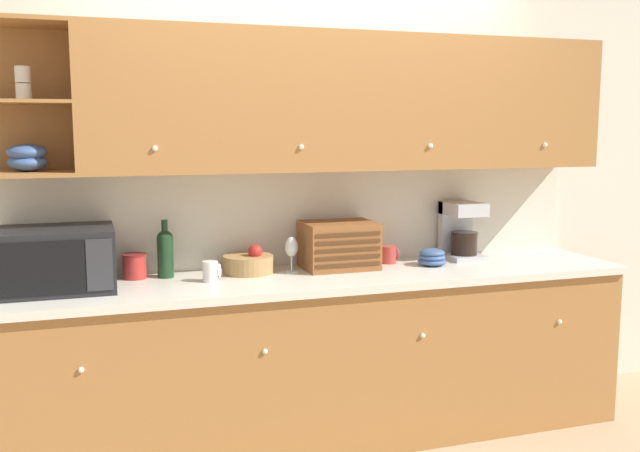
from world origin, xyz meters
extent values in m
plane|color=tan|center=(0.00, 0.00, 0.00)|extent=(24.00, 24.00, 0.00)
cube|color=beige|center=(0.00, 0.03, 1.30)|extent=(5.68, 0.06, 2.60)
cube|color=#A36B38|center=(0.00, -0.31, 0.43)|extent=(3.28, 0.63, 0.86)
cube|color=silver|center=(0.00, -0.33, 0.88)|extent=(3.30, 0.66, 0.04)
sphere|color=white|center=(-1.23, -0.63, 0.62)|extent=(0.03, 0.03, 0.03)
sphere|color=white|center=(-0.41, -0.63, 0.62)|extent=(0.03, 0.03, 0.03)
sphere|color=white|center=(0.41, -0.63, 0.62)|extent=(0.03, 0.03, 0.03)
sphere|color=white|center=(1.23, -0.63, 0.62)|extent=(0.03, 0.03, 0.03)
cube|color=silver|center=(0.00, -0.01, 1.17)|extent=(3.28, 0.01, 0.54)
cube|color=#A36B38|center=(0.21, -0.18, 1.79)|extent=(2.86, 0.36, 0.71)
cube|color=#A36B38|center=(-1.43, -0.01, 1.79)|extent=(0.42, 0.02, 0.71)
cube|color=#A36B38|center=(-1.43, -0.18, 1.45)|extent=(0.42, 0.36, 0.02)
cube|color=#A36B38|center=(-1.43, -0.18, 1.78)|extent=(0.42, 0.36, 0.02)
cube|color=#A36B38|center=(-1.43, -0.18, 2.14)|extent=(0.42, 0.36, 0.02)
sphere|color=white|center=(-0.86, -0.37, 1.57)|extent=(0.03, 0.03, 0.03)
sphere|color=white|center=(-0.15, -0.37, 1.57)|extent=(0.03, 0.03, 0.03)
sphere|color=white|center=(0.57, -0.37, 1.57)|extent=(0.03, 0.03, 0.03)
sphere|color=white|center=(1.28, -0.37, 1.57)|extent=(0.03, 0.03, 0.03)
ellipsoid|color=#3D5B93|center=(-1.43, -0.18, 1.50)|extent=(0.18, 0.18, 0.08)
ellipsoid|color=#3D5B93|center=(-1.43, -0.18, 1.55)|extent=(0.18, 0.18, 0.08)
cylinder|color=silver|center=(-1.43, -0.18, 1.82)|extent=(0.07, 0.07, 0.08)
cylinder|color=silver|center=(-1.43, -0.18, 1.90)|extent=(0.07, 0.07, 0.08)
cube|color=black|center=(-1.32, -0.27, 1.05)|extent=(0.52, 0.41, 0.30)
cube|color=black|center=(-1.37, -0.48, 1.05)|extent=(0.36, 0.01, 0.24)
cube|color=#2D2D33|center=(-1.13, -0.48, 1.05)|extent=(0.11, 0.01, 0.24)
cylinder|color=#B22D28|center=(-0.96, -0.12, 0.96)|extent=(0.12, 0.12, 0.12)
cylinder|color=maroon|center=(-0.96, -0.12, 1.02)|extent=(0.12, 0.12, 0.01)
cylinder|color=#19381E|center=(-0.80, -0.14, 1.00)|extent=(0.08, 0.08, 0.20)
sphere|color=#19381E|center=(-0.80, -0.14, 1.10)|extent=(0.08, 0.08, 0.08)
cylinder|color=#19381E|center=(-0.80, -0.14, 1.16)|extent=(0.03, 0.03, 0.07)
cylinder|color=silver|center=(-0.60, -0.31, 0.95)|extent=(0.08, 0.08, 0.10)
torus|color=silver|center=(-0.56, -0.31, 0.95)|extent=(0.01, 0.07, 0.07)
cylinder|color=#A87F4C|center=(-0.38, -0.16, 0.95)|extent=(0.27, 0.27, 0.09)
sphere|color=red|center=(-0.35, -0.18, 1.02)|extent=(0.08, 0.08, 0.08)
cylinder|color=silver|center=(-0.15, -0.20, 0.90)|extent=(0.07, 0.07, 0.01)
cylinder|color=silver|center=(-0.15, -0.20, 0.94)|extent=(0.01, 0.01, 0.07)
ellipsoid|color=silver|center=(-0.15, -0.20, 1.03)|extent=(0.07, 0.07, 0.11)
cube|color=brown|center=(0.12, -0.19, 1.03)|extent=(0.39, 0.30, 0.25)
cube|color=#4B2C16|center=(0.12, -0.34, 0.95)|extent=(0.36, 0.01, 0.02)
cube|color=#4B2C16|center=(0.12, -0.34, 0.99)|extent=(0.36, 0.01, 0.02)
cube|color=#4B2C16|center=(0.12, -0.34, 1.03)|extent=(0.36, 0.01, 0.02)
cube|color=#4B2C16|center=(0.12, -0.34, 1.07)|extent=(0.36, 0.01, 0.02)
cube|color=#4B2C16|center=(0.12, -0.34, 1.11)|extent=(0.36, 0.01, 0.02)
cylinder|color=#B73D38|center=(0.43, -0.14, 0.95)|extent=(0.09, 0.09, 0.10)
torus|color=#B73D38|center=(0.48, -0.14, 0.95)|extent=(0.01, 0.07, 0.07)
ellipsoid|color=#3D5B93|center=(0.64, -0.28, 0.92)|extent=(0.16, 0.16, 0.04)
ellipsoid|color=#3D5B93|center=(0.64, -0.28, 0.95)|extent=(0.15, 0.15, 0.04)
ellipsoid|color=#3D5B93|center=(0.64, -0.28, 0.97)|extent=(0.14, 0.14, 0.04)
cube|color=#B7B7BC|center=(0.90, -0.16, 0.92)|extent=(0.20, 0.24, 0.03)
cylinder|color=black|center=(0.90, -0.18, 1.00)|extent=(0.15, 0.15, 0.13)
cube|color=#B7B7BC|center=(0.90, -0.07, 1.07)|extent=(0.20, 0.05, 0.33)
cube|color=#B7B7BC|center=(0.90, -0.16, 1.20)|extent=(0.20, 0.24, 0.07)
camera|label=1|loc=(-1.18, -3.78, 1.66)|focal=40.00mm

